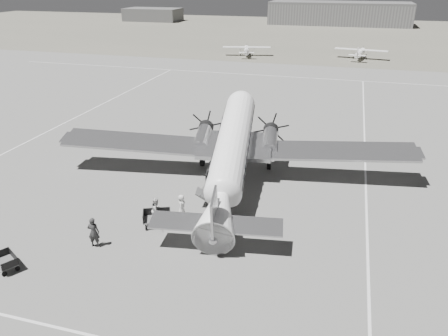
# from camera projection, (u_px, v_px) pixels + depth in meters

# --- Properties ---
(ground) EXTENTS (260.00, 260.00, 0.00)m
(ground) POSITION_uv_depth(u_px,v_px,m) (191.00, 191.00, 31.08)
(ground) COLOR slate
(ground) RESTS_ON ground
(taxi_line_near) EXTENTS (60.00, 0.15, 0.01)m
(taxi_line_near) POSITION_uv_depth(u_px,v_px,m) (80.00, 333.00, 18.77)
(taxi_line_near) COLOR silver
(taxi_line_near) RESTS_ON ground
(taxi_line_right) EXTENTS (0.15, 80.00, 0.01)m
(taxi_line_right) POSITION_uv_depth(u_px,v_px,m) (367.00, 214.00, 28.06)
(taxi_line_right) COLOR silver
(taxi_line_right) RESTS_ON ground
(taxi_line_left) EXTENTS (0.15, 60.00, 0.01)m
(taxi_line_left) POSITION_uv_depth(u_px,v_px,m) (58.00, 126.00, 44.38)
(taxi_line_left) COLOR silver
(taxi_line_left) RESTS_ON ground
(taxi_line_horizon) EXTENTS (90.00, 0.15, 0.01)m
(taxi_line_horizon) POSITION_uv_depth(u_px,v_px,m) (281.00, 76.00, 66.23)
(taxi_line_horizon) COLOR silver
(taxi_line_horizon) RESTS_ON ground
(grass_infield) EXTENTS (260.00, 90.00, 0.01)m
(grass_infield) POSITION_uv_depth(u_px,v_px,m) (314.00, 33.00, 114.58)
(grass_infield) COLOR #5F5C50
(grass_infield) RESTS_ON ground
(hangar_main) EXTENTS (42.00, 14.00, 6.60)m
(hangar_main) POSITION_uv_depth(u_px,v_px,m) (339.00, 13.00, 133.96)
(hangar_main) COLOR slate
(hangar_main) RESTS_ON ground
(shed_secondary) EXTENTS (18.00, 10.00, 4.00)m
(shed_secondary) POSITION_uv_depth(u_px,v_px,m) (153.00, 15.00, 145.15)
(shed_secondary) COLOR #4E4E4E
(shed_secondary) RESTS_ON ground
(dc3_airliner) EXTENTS (29.72, 22.78, 5.17)m
(dc3_airliner) POSITION_uv_depth(u_px,v_px,m) (232.00, 152.00, 30.99)
(dc3_airliner) COLOR #ACACAE
(dc3_airliner) RESTS_ON ground
(light_plane_left) EXTENTS (10.58, 9.30, 1.89)m
(light_plane_left) POSITION_uv_depth(u_px,v_px,m) (247.00, 51.00, 82.49)
(light_plane_left) COLOR white
(light_plane_left) RESTS_ON ground
(light_plane_right) EXTENTS (10.50, 9.00, 1.96)m
(light_plane_right) POSITION_uv_depth(u_px,v_px,m) (360.00, 54.00, 79.31)
(light_plane_right) COLOR white
(light_plane_right) RESTS_ON ground
(baggage_cart_near) EXTENTS (2.09, 1.82, 0.99)m
(baggage_cart_near) POSITION_uv_depth(u_px,v_px,m) (157.00, 219.00, 26.62)
(baggage_cart_near) COLOR #4E4E4E
(baggage_cart_near) RESTS_ON ground
(baggage_cart_far) EXTENTS (1.78, 1.64, 0.83)m
(baggage_cart_far) POSITION_uv_depth(u_px,v_px,m) (6.00, 262.00, 22.74)
(baggage_cart_far) COLOR #4E4E4E
(baggage_cart_far) RESTS_ON ground
(ground_crew) EXTENTS (0.74, 0.56, 1.83)m
(ground_crew) POSITION_uv_depth(u_px,v_px,m) (94.00, 232.00, 24.44)
(ground_crew) COLOR #282828
(ground_crew) RESTS_ON ground
(ramp_agent) EXTENTS (0.70, 0.87, 1.69)m
(ramp_agent) POSITION_uv_depth(u_px,v_px,m) (157.00, 210.00, 26.86)
(ramp_agent) COLOR beige
(ramp_agent) RESTS_ON ground
(passenger) EXTENTS (0.58, 0.79, 1.48)m
(passenger) POSITION_uv_depth(u_px,v_px,m) (182.00, 206.00, 27.63)
(passenger) COLOR silver
(passenger) RESTS_ON ground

